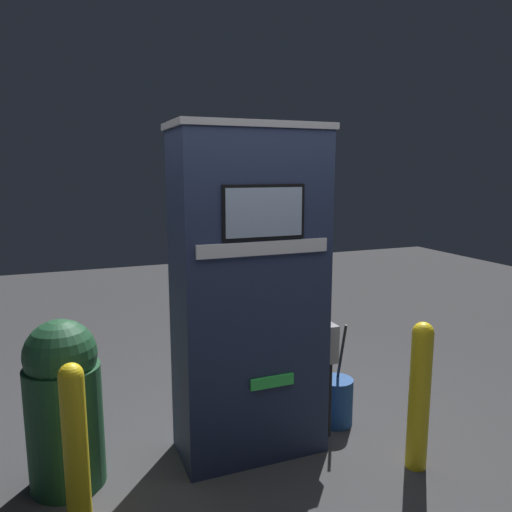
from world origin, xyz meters
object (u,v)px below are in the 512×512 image
trash_bin (64,403)px  squeegee_bucket (336,401)px  safety_bollard_far (75,442)px  gas_pump (250,294)px  safety_bollard (420,392)px

trash_bin → squeegee_bucket: trash_bin is taller
safety_bollard_far → squeegee_bucket: safety_bollard_far is taller
gas_pump → safety_bollard: (0.89, -0.59, -0.57)m
gas_pump → safety_bollard_far: gas_pump is taller
gas_pump → safety_bollard_far: (-1.10, -0.36, -0.59)m
safety_bollard → safety_bollard_far: safety_bollard is taller
safety_bollard → safety_bollard_far: size_ratio=1.05×
safety_bollard_far → squeegee_bucket: bearing=13.4°
gas_pump → trash_bin: 1.27m
gas_pump → trash_bin: size_ratio=2.10×
safety_bollard → safety_bollard_far: bearing=173.3°
safety_bollard_far → trash_bin: bearing=96.5°
trash_bin → squeegee_bucket: bearing=0.8°
trash_bin → squeegee_bucket: size_ratio=1.32×
trash_bin → safety_bollard_far: (0.05, -0.40, -0.04)m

